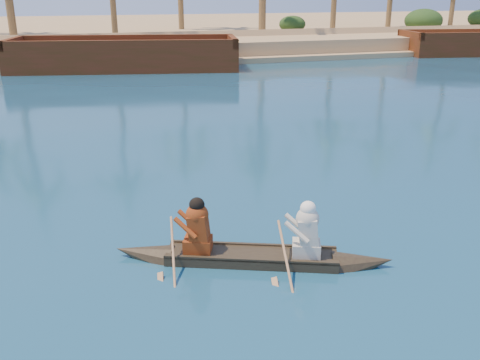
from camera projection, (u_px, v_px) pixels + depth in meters
name	position (u px, v px, depth m)	size (l,w,h in m)	color
ground	(281.00, 178.00, 13.68)	(160.00, 160.00, 0.00)	#0C2F4D
sandy_embankment	(107.00, 33.00, 55.45)	(150.00, 51.00, 1.50)	tan
shrub_cluster	(125.00, 37.00, 41.46)	(100.00, 6.00, 2.40)	#1B3E16
canoe	(252.00, 248.00, 9.35)	(4.75, 2.55, 1.35)	#342C1C
barge_mid	(125.00, 56.00, 32.75)	(14.22, 7.39, 2.26)	#5E2314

